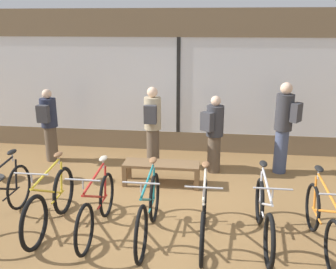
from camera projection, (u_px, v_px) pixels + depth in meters
ground_plane at (156, 221)px, 5.71m from camera, size 24.00×24.00×0.00m
shop_back_wall at (179, 81)px, 8.41m from camera, size 12.00×0.08×3.20m
bicycle_far_left at (1, 199)px, 5.51m from camera, size 0.46×1.78×1.04m
bicycle_left at (50, 203)px, 5.40m from camera, size 0.46×1.74×1.06m
bicycle_center_left at (97, 208)px, 5.31m from camera, size 0.46×1.71×1.03m
bicycle_center at (149, 211)px, 5.15m from camera, size 0.46×1.78×1.05m
bicycle_center_right at (204, 216)px, 5.09m from camera, size 0.46×1.70×1.02m
bicycle_right at (264, 216)px, 5.09m from camera, size 0.46×1.76×1.03m
bicycle_far_right at (322, 223)px, 4.90m from camera, size 0.46×1.74×1.03m
display_bench at (161, 167)px, 6.90m from camera, size 1.40×0.44×0.42m
customer_near_rack at (214, 132)px, 7.36m from camera, size 0.53×0.56×1.56m
customer_by_window at (284, 125)px, 7.28m from camera, size 0.56×0.52×1.82m
customer_mid_floor at (49, 123)px, 7.96m from camera, size 0.35×0.49×1.57m
customer_near_bench at (153, 125)px, 7.58m from camera, size 0.35×0.49×1.69m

